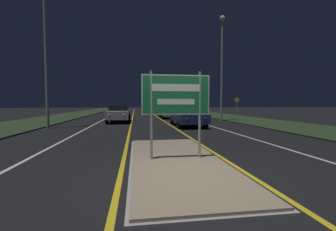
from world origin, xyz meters
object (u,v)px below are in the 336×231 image
Objects in this scene: car_receding_2 at (186,109)px; streetlight_right_near at (222,57)px; streetlight_left_near at (45,15)px; car_approaching_0 at (119,113)px; car_receding_1 at (169,111)px; car_receding_0 at (188,116)px; highway_sign at (176,98)px; car_receding_3 at (156,108)px; warning_sign at (237,106)px.

streetlight_right_near is at bearing -87.71° from car_receding_2.
car_approaching_0 is (4.18, 4.28, -6.37)m from streetlight_left_near.
car_receding_0 is at bearing -89.16° from car_receding_1.
highway_sign is 0.51× the size of car_receding_3.
warning_sign is at bearing -73.89° from car_receding_2.
car_receding_0 reaches higher than car_receding_2.
warning_sign reaches higher than car_receding_0.
streetlight_left_near is at bearing -159.95° from warning_sign.
car_receding_2 is at bearing 50.80° from streetlight_left_near.
highway_sign reaches higher than car_receding_3.
car_receding_0 is 1.11× the size of car_receding_2.
car_receding_1 is at bearing 158.48° from warning_sign.
highway_sign is 0.56× the size of car_receding_1.
streetlight_right_near is 1.95× the size of car_approaching_0.
streetlight_right_near is at bearing -3.43° from car_approaching_0.
streetlight_left_near is 2.24× the size of car_receding_3.
car_receding_3 is 20.27m from warning_sign.
highway_sign is 0.56× the size of car_receding_2.
highway_sign is 0.26× the size of streetlight_right_near.
streetlight_left_near is 13.82m from car_receding_1.
car_receding_2 is at bearing 64.07° from car_receding_1.
warning_sign is at bearing 41.50° from car_receding_0.
car_receding_0 is 8.12m from car_receding_1.
car_receding_3 is (2.49, 34.23, -1.01)m from highway_sign.
streetlight_left_near reaches higher than warning_sign.
streetlight_left_near is at bearing -129.20° from car_receding_2.
warning_sign reaches higher than car_receding_3.
streetlight_right_near is 10.27m from car_approaching_0.
car_receding_3 reaches higher than car_receding_2.
car_receding_2 is at bearing 92.29° from streetlight_right_near.
car_receding_1 is (2.43, 17.54, -0.98)m from highway_sign.
highway_sign is 13.87m from car_approaching_0.
car_receding_3 is at bearing 100.66° from streetlight_right_near.
highway_sign is at bearing -94.17° from car_receding_3.
warning_sign is at bearing 39.01° from streetlight_right_near.
streetlight_left_near is at bearing -179.44° from car_receding_0.
car_receding_3 is at bearing 90.13° from car_receding_0.
car_approaching_0 is (-8.51, -11.28, 0.04)m from car_receding_2.
warning_sign is at bearing 6.98° from car_approaching_0.
warning_sign is (11.37, 1.39, 0.61)m from car_approaching_0.
car_approaching_0 is at bearing -103.63° from car_receding_3.
highway_sign is at bearing -54.37° from streetlight_left_near.
streetlight_left_near is (-6.69, 9.33, 5.38)m from highway_sign.
highway_sign reaches higher than car_receding_1.
streetlight_left_near reaches higher than car_receding_2.
car_receding_0 is 1.12× the size of car_receding_1.
car_receding_3 is at bearing 69.76° from streetlight_left_near.
streetlight_left_near is at bearing -164.13° from streetlight_right_near.
car_receding_3 is at bearing 110.59° from car_receding_2.
car_receding_1 is at bearing -90.22° from car_receding_3.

